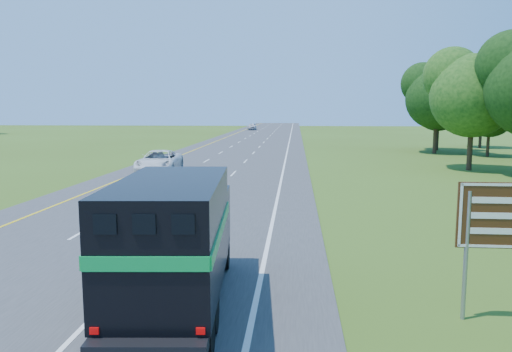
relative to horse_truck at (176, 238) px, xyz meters
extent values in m
cube|color=#38383A|center=(-3.62, 37.33, -1.73)|extent=(15.00, 260.00, 0.04)
cube|color=yellow|center=(-9.12, 37.33, -1.70)|extent=(0.15, 260.00, 0.01)
cube|color=white|center=(1.88, 37.33, -1.70)|extent=(0.15, 260.00, 0.01)
cylinder|color=black|center=(-1.17, 2.84, -1.22)|extent=(0.39, 1.01, 0.99)
cylinder|color=black|center=(0.71, 2.98, -1.22)|extent=(0.39, 1.01, 0.99)
cylinder|color=black|center=(-0.83, -1.46, -1.22)|extent=(0.39, 1.01, 0.99)
cylinder|color=black|center=(1.05, -1.31, -1.22)|extent=(0.39, 1.01, 0.99)
cylinder|color=black|center=(-0.75, -2.53, -1.22)|extent=(0.39, 1.01, 0.99)
cylinder|color=black|center=(1.13, -2.38, -1.22)|extent=(0.39, 1.01, 0.99)
cube|color=black|center=(0.00, 0.05, -1.11)|extent=(2.70, 7.32, 0.25)
cube|color=black|center=(-0.22, 2.82, -0.13)|extent=(2.32, 1.78, 1.70)
cube|color=black|center=(-0.28, 3.64, 0.32)|extent=(1.97, 0.21, 0.54)
cube|color=black|center=(0.04, -0.58, 0.25)|extent=(2.64, 5.36, 2.47)
cube|color=#089B3C|center=(0.25, -3.19, 0.38)|extent=(2.24, 0.21, 0.27)
cube|color=#089B3C|center=(-1.09, -0.67, 0.38)|extent=(0.44, 5.19, 0.27)
cube|color=#089B3C|center=(1.18, -0.49, 0.38)|extent=(0.44, 5.19, 0.27)
cube|color=black|center=(-0.42, -3.24, 1.08)|extent=(0.41, 0.07, 0.36)
cube|color=black|center=(0.25, -3.19, 1.08)|extent=(0.41, 0.07, 0.36)
cube|color=black|center=(0.92, -3.14, 1.08)|extent=(0.41, 0.07, 0.36)
cube|color=#B20505|center=(-0.69, -3.26, -0.85)|extent=(0.16, 0.05, 0.13)
cube|color=#B20505|center=(1.19, -3.12, -0.85)|extent=(0.16, 0.05, 0.13)
imported|color=silver|center=(-7.45, 25.44, -0.87)|extent=(3.13, 6.21, 1.69)
imported|color=silver|center=(-7.41, 105.71, -0.92)|extent=(1.88, 4.62, 1.57)
cylinder|color=gray|center=(6.70, -0.10, -0.25)|extent=(0.10, 0.10, 2.99)
cube|color=#43220E|center=(7.50, -0.10, 0.70)|extent=(2.10, 0.08, 1.50)
cube|color=white|center=(7.50, -0.14, 0.70)|extent=(2.00, 0.03, 1.44)
camera|label=1|loc=(2.83, -11.38, 3.04)|focal=35.00mm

